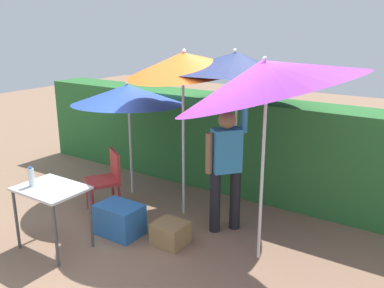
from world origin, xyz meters
TOP-DOWN VIEW (x-y plane):
  - ground_plane at (0.00, 0.00)m, footprint 24.00×24.00m
  - hedge_row at (0.00, 1.66)m, footprint 8.00×0.70m
  - umbrella_rainbow at (-0.21, 0.41)m, footprint 1.56×1.56m
  - umbrella_orange at (0.28, 0.94)m, footprint 2.08×2.11m
  - umbrella_yellow at (1.20, -0.13)m, footprint 2.05×2.03m
  - umbrella_navy at (-1.35, 0.57)m, footprint 1.72×1.73m
  - person_vendor at (0.52, 0.31)m, footprint 0.42×0.48m
  - chair_plastic at (-1.18, -0.13)m, footprint 0.61×0.61m
  - cooler_box at (-0.55, -0.56)m, footprint 0.57×0.41m
  - crate_cardboard at (0.15, -0.40)m, footprint 0.39×0.37m
  - folding_table at (-0.97, -1.25)m, footprint 0.80×0.60m
  - bottle_water at (-1.18, -1.34)m, footprint 0.07×0.07m

SIDE VIEW (x-z plane):
  - ground_plane at x=0.00m, z-range 0.00..0.00m
  - crate_cardboard at x=0.15m, z-range 0.00..0.29m
  - cooler_box at x=-0.55m, z-range 0.00..0.40m
  - chair_plastic at x=-1.18m, z-range 0.07..0.96m
  - folding_table at x=-0.97m, z-range 0.29..1.08m
  - hedge_row at x=0.00m, z-range 0.00..1.51m
  - bottle_water at x=-1.18m, z-range 0.78..1.02m
  - person_vendor at x=0.52m, z-range -0.01..1.87m
  - umbrella_navy at x=-1.35m, z-range 0.69..2.50m
  - umbrella_orange at x=0.28m, z-range 0.88..3.30m
  - umbrella_yellow at x=1.20m, z-range 0.82..3.41m
  - umbrella_rainbow at x=-0.21m, z-range 0.94..3.34m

